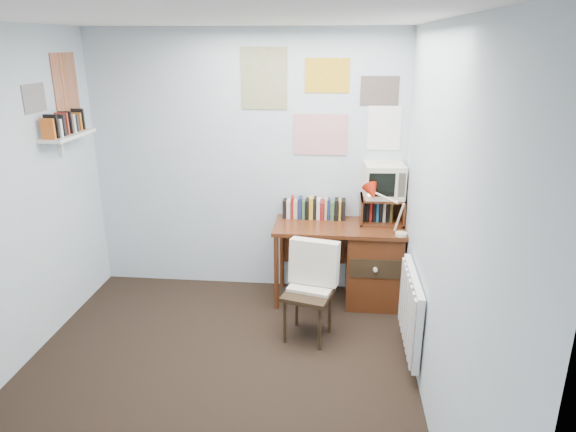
% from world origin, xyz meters
% --- Properties ---
extents(ground, '(3.50, 3.50, 0.00)m').
position_xyz_m(ground, '(0.00, 0.00, 0.00)').
color(ground, black).
rests_on(ground, ground).
extents(back_wall, '(3.00, 0.02, 2.50)m').
position_xyz_m(back_wall, '(0.00, 1.75, 1.25)').
color(back_wall, silver).
rests_on(back_wall, ground).
extents(right_wall, '(0.02, 3.50, 2.50)m').
position_xyz_m(right_wall, '(1.50, 0.00, 1.25)').
color(right_wall, silver).
rests_on(right_wall, ground).
extents(ceiling, '(3.00, 3.50, 0.02)m').
position_xyz_m(ceiling, '(0.00, 0.00, 2.50)').
color(ceiling, white).
rests_on(ceiling, back_wall).
extents(desk, '(1.20, 0.55, 0.76)m').
position_xyz_m(desk, '(1.17, 1.48, 0.41)').
color(desk, '#4F2512').
rests_on(desk, ground).
extents(desk_chair, '(0.50, 0.48, 0.80)m').
position_xyz_m(desk_chair, '(0.66, 0.77, 0.40)').
color(desk_chair, black).
rests_on(desk_chair, ground).
extents(desk_lamp, '(0.29, 0.25, 0.38)m').
position_xyz_m(desk_lamp, '(1.44, 1.26, 0.95)').
color(desk_lamp, red).
rests_on(desk_lamp, desk).
extents(tv_riser, '(0.40, 0.30, 0.25)m').
position_xyz_m(tv_riser, '(1.29, 1.59, 0.89)').
color(tv_riser, '#4F2512').
rests_on(tv_riser, desk).
extents(crt_tv, '(0.37, 0.35, 0.33)m').
position_xyz_m(crt_tv, '(1.29, 1.61, 1.18)').
color(crt_tv, beige).
rests_on(crt_tv, tv_riser).
extents(book_row, '(0.60, 0.14, 0.22)m').
position_xyz_m(book_row, '(0.66, 1.66, 0.87)').
color(book_row, '#4F2512').
rests_on(book_row, desk).
extents(radiator, '(0.09, 0.80, 0.60)m').
position_xyz_m(radiator, '(1.46, 0.55, 0.42)').
color(radiator, white).
rests_on(radiator, right_wall).
extents(wall_shelf, '(0.20, 0.62, 0.24)m').
position_xyz_m(wall_shelf, '(-1.40, 1.10, 1.62)').
color(wall_shelf, white).
rests_on(wall_shelf, left_wall).
extents(posters_back, '(1.20, 0.01, 0.90)m').
position_xyz_m(posters_back, '(0.70, 1.74, 1.85)').
color(posters_back, white).
rests_on(posters_back, back_wall).
extents(posters_left, '(0.01, 0.70, 0.60)m').
position_xyz_m(posters_left, '(-1.49, 1.10, 2.00)').
color(posters_left, white).
rests_on(posters_left, left_wall).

